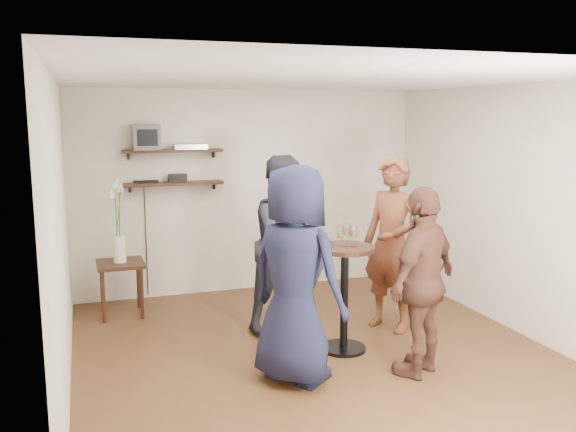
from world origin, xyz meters
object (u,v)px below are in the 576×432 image
object	(u,v)px
radio	(178,178)
side_table	(121,271)
person_plaid	(392,244)
person_brown	(423,282)
person_dark	(287,244)
person_navy	(295,275)
crt_monitor	(146,137)
dvd_deck	(190,147)
drinks_table	(344,284)

from	to	relation	value
radio	side_table	xyz separation A→B (m)	(-0.75, -0.46, -1.00)
person_plaid	person_brown	size ratio (longest dim) A/B	1.10
person_plaid	person_dark	world-z (taller)	person_dark
radio	person_plaid	size ratio (longest dim) A/B	0.12
person_navy	person_dark	bearing A→B (deg)	-51.13
crt_monitor	person_plaid	bearing A→B (deg)	-38.45
crt_monitor	dvd_deck	xyz separation A→B (m)	(0.52, 0.00, -0.12)
person_brown	dvd_deck	bearing A→B (deg)	-94.20
drinks_table	person_plaid	bearing A→B (deg)	29.12
person_brown	person_dark	bearing A→B (deg)	-93.88
person_dark	side_table	bearing A→B (deg)	124.76
crt_monitor	person_brown	world-z (taller)	crt_monitor
person_dark	dvd_deck	bearing A→B (deg)	93.24
radio	side_table	size ratio (longest dim) A/B	0.35
person_navy	person_brown	xyz separation A→B (m)	(1.11, -0.23, -0.10)
side_table	drinks_table	xyz separation A→B (m)	(1.99, -1.79, 0.15)
person_dark	person_navy	size ratio (longest dim) A/B	0.99
person_dark	crt_monitor	bearing A→B (deg)	107.04
crt_monitor	drinks_table	world-z (taller)	crt_monitor
side_table	person_plaid	bearing A→B (deg)	-27.06
drinks_table	person_dark	bearing A→B (deg)	113.42
radio	drinks_table	size ratio (longest dim) A/B	0.21
drinks_table	person_brown	size ratio (longest dim) A/B	0.62
side_table	person_dark	xyz separation A→B (m)	(1.66, -1.03, 0.41)
crt_monitor	person_plaid	size ratio (longest dim) A/B	0.17
person_plaid	person_navy	size ratio (longest dim) A/B	0.98
dvd_deck	person_dark	xyz separation A→B (m)	(0.75, -1.49, -0.96)
radio	person_navy	size ratio (longest dim) A/B	0.12
drinks_table	side_table	bearing A→B (deg)	137.99
person_dark	person_brown	world-z (taller)	person_dark
side_table	person_brown	xyz separation A→B (m)	(2.42, -2.51, 0.32)
crt_monitor	side_table	xyz separation A→B (m)	(-0.39, -0.46, -1.50)
person_navy	radio	bearing A→B (deg)	-23.99
crt_monitor	radio	world-z (taller)	crt_monitor
dvd_deck	radio	bearing A→B (deg)	180.00
person_navy	dvd_deck	bearing A→B (deg)	-27.30
drinks_table	person_plaid	distance (m)	0.87
person_dark	person_plaid	bearing A→B (deg)	-42.15
radio	person_plaid	xyz separation A→B (m)	(1.97, -1.85, -0.59)
drinks_table	person_plaid	size ratio (longest dim) A/B	0.56
person_plaid	person_dark	distance (m)	1.12
dvd_deck	radio	size ratio (longest dim) A/B	1.82
side_table	person_plaid	size ratio (longest dim) A/B	0.34
side_table	person_navy	bearing A→B (deg)	-60.01
crt_monitor	drinks_table	bearing A→B (deg)	-54.60
dvd_deck	person_brown	distance (m)	3.49
dvd_deck	person_dark	size ratio (longest dim) A/B	0.21
drinks_table	person_dark	xyz separation A→B (m)	(-0.33, 0.76, 0.27)
dvd_deck	side_table	size ratio (longest dim) A/B	0.64
dvd_deck	person_plaid	distance (m)	2.76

